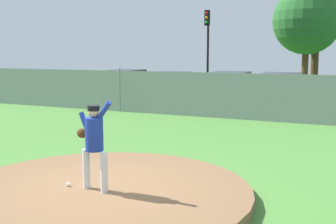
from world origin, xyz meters
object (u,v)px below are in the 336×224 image
traffic_cone_orange (324,109)px  parked_car_slate (230,88)px  parked_car_burgundy (169,88)px  pitcher_youth (94,139)px  parked_car_white (124,85)px  parked_car_charcoal (280,91)px  traffic_light_near (208,38)px  baseball (68,184)px

traffic_cone_orange → parked_car_slate: bearing=154.3°
parked_car_burgundy → pitcher_youth: bearing=-70.3°
parked_car_white → parked_car_charcoal: 8.86m
parked_car_charcoal → traffic_light_near: bearing=143.4°
traffic_cone_orange → traffic_light_near: 9.80m
parked_car_burgundy → traffic_cone_orange: size_ratio=8.13×
parked_car_white → parked_car_burgundy: size_ratio=1.03×
baseball → parked_car_charcoal: bearing=85.2°
parked_car_slate → traffic_light_near: size_ratio=0.88×
parked_car_slate → pitcher_youth: bearing=-82.4°
parked_car_burgundy → parked_car_slate: size_ratio=0.98×
parked_car_white → traffic_cone_orange: (11.05, -2.14, -0.53)m
parked_car_white → parked_car_slate: size_ratio=1.01×
baseball → traffic_light_near: bearing=101.8°
pitcher_youth → traffic_light_near: (-4.45, 18.44, 2.37)m
parked_car_white → parked_car_charcoal: size_ratio=1.00×
parked_car_charcoal → traffic_light_near: traffic_light_near is taller
pitcher_youth → parked_car_burgundy: 15.34m
parked_car_white → parked_car_slate: bearing=1.7°
baseball → parked_car_white: bearing=117.1°
pitcher_youth → traffic_cone_orange: bearing=77.4°
parked_car_white → traffic_cone_orange: 11.27m
traffic_light_near → traffic_cone_orange: bearing=-38.0°
baseball → parked_car_burgundy: (-4.61, 14.46, 0.54)m
parked_car_burgundy → traffic_light_near: bearing=79.6°
parked_car_charcoal → traffic_light_near: (-5.10, 3.79, 2.70)m
parked_car_white → parked_car_burgundy: parked_car_white is taller
baseball → parked_car_white: 16.77m
parked_car_charcoal → traffic_light_near: size_ratio=0.90×
parked_car_white → pitcher_youth: bearing=-61.1°
parked_car_white → parked_car_burgundy: bearing=-8.5°
pitcher_youth → baseball: 1.07m
baseball → parked_car_white: size_ratio=0.02×
traffic_cone_orange → traffic_light_near: bearing=142.0°
parked_car_burgundy → baseball: bearing=-72.3°
parked_car_charcoal → traffic_cone_orange: 2.96m
pitcher_youth → parked_car_slate: 15.21m
parked_car_charcoal → traffic_cone_orange: size_ratio=8.40×
baseball → parked_car_slate: bearing=95.4°
pitcher_youth → baseball: pitcher_youth is taller
pitcher_youth → parked_car_slate: pitcher_youth is taller
baseball → traffic_cone_orange: 13.22m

